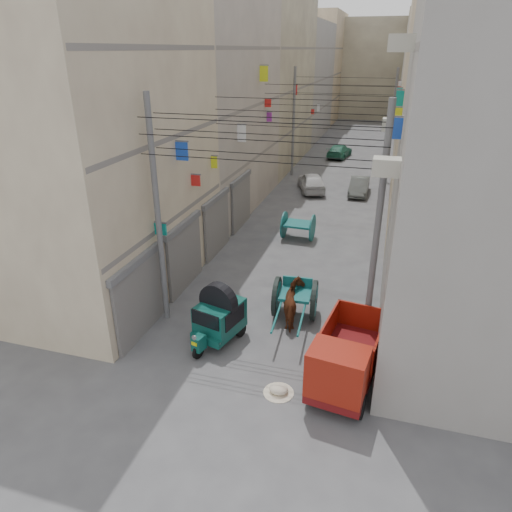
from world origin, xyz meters
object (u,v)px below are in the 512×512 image
at_px(tonga_cart, 295,298).
at_px(mini_truck, 344,365).
at_px(second_cart, 298,225).
at_px(distant_car_grey, 359,186).
at_px(distant_car_white, 311,182).
at_px(distant_car_green, 339,151).
at_px(horse, 295,304).
at_px(feed_sack, 279,389).
at_px(auto_rickshaw, 219,315).

relative_size(tonga_cart, mini_truck, 0.91).
distance_m(second_cart, distant_car_grey, 9.47).
height_order(distant_car_white, distant_car_green, distant_car_white).
xyz_separation_m(second_cart, distant_car_grey, (2.40, 9.16, -0.19)).
bearing_deg(horse, mini_truck, 108.90).
bearing_deg(distant_car_green, distant_car_white, 95.44).
xyz_separation_m(distant_car_white, distant_car_grey, (3.28, 0.15, -0.09)).
xyz_separation_m(mini_truck, distant_car_green, (-3.92, 31.86, -0.38)).
bearing_deg(tonga_cart, feed_sack, -88.24).
distance_m(mini_truck, distant_car_green, 32.10).
relative_size(distant_car_white, distant_car_green, 0.97).
bearing_deg(mini_truck, tonga_cart, 128.45).
height_order(feed_sack, horse, horse).
xyz_separation_m(mini_truck, feed_sack, (-1.76, -0.56, -0.82)).
bearing_deg(horse, tonga_cart, -95.58).
xyz_separation_m(mini_truck, distant_car_white, (-4.48, 20.25, -0.30)).
distance_m(tonga_cart, distant_car_white, 16.71).
relative_size(auto_rickshaw, distant_car_grey, 0.70).
xyz_separation_m(horse, distant_car_white, (-2.36, 16.97, -0.10)).
bearing_deg(distant_car_grey, second_cart, -104.43).
relative_size(feed_sack, distant_car_grey, 0.16).
bearing_deg(auto_rickshaw, second_cart, 100.22).
bearing_deg(distant_car_green, auto_rickshaw, 97.40).
distance_m(mini_truck, horse, 3.91).
bearing_deg(feed_sack, tonga_cart, 95.65).
bearing_deg(tonga_cart, auto_rickshaw, -138.12).
relative_size(auto_rickshaw, feed_sack, 4.33).
distance_m(tonga_cart, distant_car_green, 28.21).
relative_size(mini_truck, distant_car_white, 0.97).
distance_m(distant_car_grey, distant_car_green, 11.77).
height_order(auto_rickshaw, second_cart, auto_rickshaw).
height_order(feed_sack, distant_car_grey, distant_car_grey).
xyz_separation_m(second_cart, feed_sack, (1.84, -11.81, -0.61)).
distance_m(feed_sack, distant_car_green, 32.50).
distance_m(tonga_cart, second_cart, 7.68).
bearing_deg(distant_car_grey, mini_truck, -86.38).
height_order(auto_rickshaw, distant_car_green, auto_rickshaw).
distance_m(feed_sack, horse, 3.91).
height_order(second_cart, horse, horse).
relative_size(auto_rickshaw, mini_truck, 0.65).
relative_size(auto_rickshaw, horse, 1.36).
bearing_deg(distant_car_white, mini_truck, 83.33).
height_order(feed_sack, distant_car_green, distant_car_green).
xyz_separation_m(second_cart, horse, (1.48, -7.97, 0.00)).
height_order(mini_truck, feed_sack, mini_truck).
distance_m(second_cart, distant_car_green, 20.61).
xyz_separation_m(tonga_cart, distant_car_grey, (0.98, 16.70, -0.21)).
height_order(horse, distant_car_white, horse).
relative_size(mini_truck, horse, 2.10).
bearing_deg(tonga_cart, distant_car_grey, 82.74).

